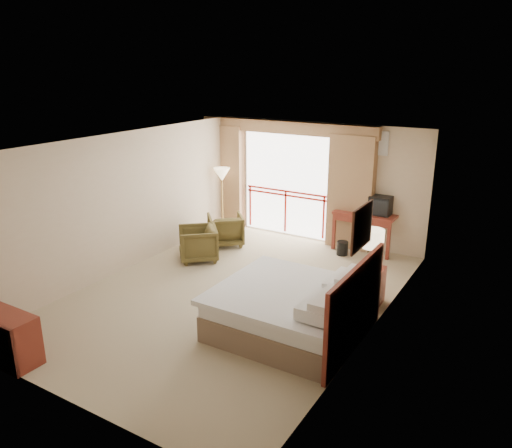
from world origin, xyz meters
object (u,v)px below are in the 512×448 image
Objects in this scene: armchair_far at (226,244)px; armchair_near at (199,259)px; desk at (366,220)px; tv at (380,206)px; nightstand at (368,286)px; side_table at (206,233)px; bed at (294,309)px; wastebasket at (342,248)px; floor_lamp at (222,177)px; table_lamp at (373,239)px; dresser at (4,337)px.

armchair_far is 1.07m from armchair_near.
tv is (0.30, -0.06, 0.39)m from desk.
nightstand is 1.31× the size of side_table.
bed is 3.48m from wastebasket.
armchair_near is at bearing -143.73° from wastebasket.
bed is 4.01m from desk.
floor_lamp reaches higher than side_table.
side_table is at bearing -72.02° from floor_lamp.
bed is 4.77× the size of tv.
tv reaches higher than bed.
desk is 3.72m from armchair_near.
desk is at bearing 162.72° from armchair_far.
side_table is at bearing -157.28° from wastebasket.
table_lamp is at bearing -56.87° from wastebasket.
desk reaches higher than side_table.
bed is at bearing -113.21° from table_lamp.
bed is at bearing -88.42° from desk.
floor_lamp is at bearing 158.41° from armchair_near.
armchair_far is at bearing -175.16° from tv.
armchair_near is 0.50× the size of floor_lamp.
side_table is at bearing 145.83° from bed.
armchair_near is at bearing -141.65° from desk.
dresser is at bearing -131.83° from tv.
nightstand is 4.95m from floor_lamp.
armchair_near is (-2.47, -1.81, -0.15)m from wastebasket.
side_table is at bearing 88.92° from dresser.
side_table is at bearing 15.62° from armchair_far.
floor_lamp is (-3.74, 3.51, 0.95)m from bed.
armchair_near reaches higher than armchair_far.
desk is at bearing 62.00° from wastebasket.
desk is 4.41× the size of wastebasket.
nightstand is 5.61m from dresser.
armchair_far is (-3.74, 1.14, -1.15)m from table_lamp.
bed is 2.76× the size of armchair_far.
wastebasket is at bearing 63.66° from dresser.
bed reaches higher than armchair_far.
armchair_far is 0.50× the size of floor_lamp.
bed reaches higher than side_table.
bed is at bearing -80.50° from wastebasket.
armchair_far is 0.73× the size of dresser.
table_lamp reaches higher than armchair_far.
nightstand reaches higher than wastebasket.
armchair_near is at bearing 176.87° from nightstand.
side_table is (-4.00, 0.78, 0.02)m from nightstand.
wastebasket is at bearing 154.24° from armchair_far.
side_table is 5.01m from dresser.
table_lamp is 2.48m from tv.
dresser is at bearing -138.06° from bed.
armchair_far is (-3.74, 1.19, -0.32)m from nightstand.
table_lamp reaches higher than wastebasket.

